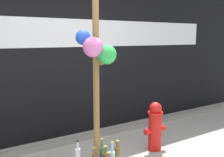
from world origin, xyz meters
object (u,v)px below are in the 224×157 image
Objects in this scene: bottle_4 at (118,155)px; fire_hydrant at (155,126)px; memorial_post at (96,33)px; bottle_5 at (102,154)px.

fire_hydrant is at bearing 9.31° from bottle_4.
memorial_post is 8.32× the size of bottle_5.
bottle_4 is at bearing -50.02° from bottle_5.
memorial_post is at bearing -133.76° from bottle_5.
fire_hydrant is 2.07× the size of bottle_4.
memorial_post is 1.66m from bottle_4.
fire_hydrant reaches higher than bottle_5.
bottle_5 is at bearing 46.24° from memorial_post.
bottle_4 is at bearing -1.52° from memorial_post.
memorial_post is 1.67m from bottle_5.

